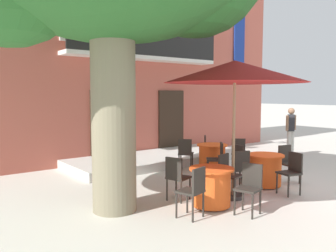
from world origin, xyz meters
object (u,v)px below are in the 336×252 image
object	(u,v)px
cafe_chair_middle_0	(292,170)
cafe_umbrella	(235,72)
cafe_chair_near_tree_2	(177,175)
cafe_chair_middle_3	(239,167)
cafe_chair_front_1	(217,157)
cafe_chair_front_2	(239,152)
cafe_chair_front_3	(208,148)
cafe_chair_near_tree_3	(194,189)
cafe_chair_near_tree_1	(228,172)
pedestrian_near_entrance	(291,129)
cafe_table_front	(212,157)
cafe_table_middle	(265,170)
cafe_chair_front_0	(185,152)
cafe_table_near_tree	(211,187)
cafe_chair_middle_2	(241,159)
cafe_chair_middle_1	(287,161)
cafe_chair_near_tree_0	(250,185)

from	to	relation	value
cafe_chair_middle_0	cafe_umbrella	xyz separation A→B (m)	(-1.25, 0.56, 2.08)
cafe_chair_near_tree_2	cafe_chair_middle_3	xyz separation A→B (m)	(1.64, -0.23, 0.00)
cafe_chair_front_1	cafe_chair_front_2	xyz separation A→B (m)	(1.02, 0.17, 0.00)
cafe_chair_front_3	cafe_chair_near_tree_3	bearing A→B (deg)	-137.28
cafe_chair_near_tree_1	cafe_chair_middle_3	bearing A→B (deg)	19.11
cafe_chair_near_tree_3	pedestrian_near_entrance	world-z (taller)	pedestrian_near_entrance
cafe_chair_near_tree_1	pedestrian_near_entrance	size ratio (longest dim) A/B	0.53
cafe_table_front	cafe_umbrella	distance (m)	3.42
cafe_table_middle	cafe_chair_front_0	size ratio (longest dim) A/B	0.95
cafe_chair_near_tree_2	cafe_chair_front_3	distance (m)	3.70
cafe_chair_near_tree_2	cafe_chair_front_2	world-z (taller)	same
cafe_chair_near_tree_3	cafe_chair_middle_3	xyz separation A→B (m)	(2.03, 0.73, 0.00)
cafe_chair_front_3	pedestrian_near_entrance	xyz separation A→B (m)	(3.26, -0.68, 0.43)
cafe_chair_near_tree_3	cafe_chair_front_2	world-z (taller)	same
cafe_chair_near_tree_1	cafe_chair_near_tree_3	distance (m)	1.51
cafe_chair_middle_3	cafe_chair_front_2	xyz separation A→B (m)	(1.51, 1.34, 0.00)
cafe_chair_near_tree_2	cafe_umbrella	size ratio (longest dim) A/B	0.31
cafe_table_middle	cafe_chair_front_0	xyz separation A→B (m)	(-0.38, 2.46, 0.14)
cafe_chair_middle_3	cafe_chair_near_tree_1	bearing A→B (deg)	-160.89
cafe_chair_near_tree_3	cafe_chair_middle_3	world-z (taller)	same
cafe_chair_near_tree_2	pedestrian_near_entrance	xyz separation A→B (m)	(6.25, 1.49, 0.43)
cafe_table_middle	cafe_chair_front_2	bearing A→B (deg)	62.56
cafe_table_near_tree	cafe_chair_middle_3	world-z (taller)	cafe_chair_middle_3
cafe_chair_near_tree_1	pedestrian_near_entrance	xyz separation A→B (m)	(5.23, 1.93, 0.43)
cafe_chair_near_tree_1	cafe_chair_front_3	size ratio (longest dim) A/B	1.00
cafe_chair_front_3	cafe_chair_front_0	bearing A→B (deg)	-174.59
pedestrian_near_entrance	cafe_chair_middle_2	bearing A→B (deg)	-163.93
cafe_chair_middle_1	cafe_table_front	distance (m)	2.12
cafe_table_near_tree	cafe_umbrella	world-z (taller)	cafe_umbrella
cafe_table_middle	cafe_chair_front_1	world-z (taller)	cafe_chair_front_1
cafe_chair_front_0	cafe_chair_front_2	distance (m)	1.51
cafe_chair_near_tree_1	cafe_chair_front_1	bearing A→B (deg)	51.42
cafe_chair_near_tree_2	cafe_chair_middle_0	bearing A→B (deg)	-26.24
cafe_chair_near_tree_2	cafe_chair_front_3	size ratio (longest dim) A/B	1.00
cafe_chair_middle_1	cafe_chair_front_2	bearing A→B (deg)	89.17
cafe_chair_near_tree_2	cafe_chair_middle_0	xyz separation A→B (m)	(2.30, -1.13, 0.00)
cafe_chair_middle_1	cafe_chair_front_1	world-z (taller)	same
cafe_chair_middle_0	cafe_chair_front_3	xyz separation A→B (m)	(0.70, 3.30, 0.00)
cafe_chair_middle_0	cafe_chair_front_1	size ratio (longest dim) A/B	1.00
cafe_chair_middle_1	cafe_table_front	bearing A→B (deg)	105.79
cafe_chair_middle_1	cafe_chair_front_1	size ratio (longest dim) A/B	1.00
cafe_umbrella	cafe_chair_front_0	bearing A→B (deg)	70.26
cafe_table_near_tree	cafe_chair_middle_1	world-z (taller)	cafe_chair_middle_1
cafe_table_front	cafe_chair_front_3	size ratio (longest dim) A/B	0.95
cafe_chair_front_0	pedestrian_near_entrance	world-z (taller)	pedestrian_near_entrance
cafe_chair_near_tree_3	cafe_chair_front_3	distance (m)	4.61
cafe_chair_near_tree_0	pedestrian_near_entrance	xyz separation A→B (m)	(5.67, 2.88, 0.43)
cafe_chair_near_tree_2	cafe_chair_front_0	size ratio (longest dim) A/B	1.00
cafe_chair_front_2	pedestrian_near_entrance	xyz separation A→B (m)	(3.10, 0.38, 0.43)
cafe_chair_near_tree_3	cafe_table_front	world-z (taller)	cafe_chair_near_tree_3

